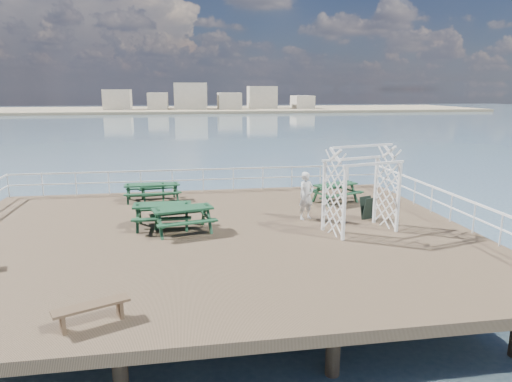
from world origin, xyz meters
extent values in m
cube|color=brown|center=(0.00, 0.00, -0.15)|extent=(18.00, 14.00, 0.30)
plane|color=#415A6D|center=(0.00, 40.00, -2.00)|extent=(300.00, 300.00, 0.00)
cube|color=tan|center=(15.00, 135.00, -1.60)|extent=(160.00, 40.00, 0.80)
cube|color=beige|center=(-20.00, 132.00, 1.80)|extent=(8.00, 8.00, 6.00)
cube|color=beige|center=(-8.00, 132.00, 1.30)|extent=(6.00, 8.00, 5.00)
cube|color=beige|center=(2.00, 132.00, 2.80)|extent=(10.00, 8.00, 8.00)
cube|color=beige|center=(14.00, 132.00, 1.30)|extent=(7.00, 8.00, 5.00)
cube|color=beige|center=(25.00, 132.00, 2.30)|extent=(9.00, 8.00, 7.00)
cube|color=beige|center=(38.00, 132.00, 0.80)|extent=(6.00, 8.00, 4.00)
cylinder|color=brown|center=(-7.50, 5.50, -1.35)|extent=(0.36, 0.36, 2.10)
cylinder|color=brown|center=(7.50, 5.50, -1.35)|extent=(0.36, 0.36, 2.10)
cube|color=silver|center=(0.00, 6.85, 1.05)|extent=(17.70, 0.07, 0.07)
cube|color=silver|center=(0.00, 6.85, 0.55)|extent=(17.70, 0.05, 0.05)
cylinder|color=silver|center=(-8.85, 6.85, 0.55)|extent=(0.05, 0.05, 1.10)
cube|color=silver|center=(8.85, 0.00, 1.05)|extent=(0.07, 13.70, 0.07)
cube|color=silver|center=(8.85, 0.00, 0.55)|extent=(0.05, 13.70, 0.05)
cube|color=#15391F|center=(-2.60, 5.11, 0.74)|extent=(1.81, 0.75, 0.06)
cube|color=#15391F|center=(-2.62, 5.71, 0.45)|extent=(1.80, 0.30, 0.05)
cube|color=#15391F|center=(-2.59, 4.51, 0.45)|extent=(1.80, 0.30, 0.05)
cube|color=#15391F|center=(-3.35, 5.09, 0.43)|extent=(0.12, 1.45, 0.06)
cube|color=#15391F|center=(-1.86, 5.13, 0.43)|extent=(0.12, 1.45, 0.06)
cube|color=#15391F|center=(-3.36, 5.39, 0.38)|extent=(0.09, 0.52, 0.87)
cube|color=#15391F|center=(-3.34, 4.79, 0.38)|extent=(0.09, 0.52, 0.87)
cube|color=#15391F|center=(-1.86, 5.43, 0.38)|extent=(0.09, 0.52, 0.87)
cube|color=#15391F|center=(-1.85, 4.83, 0.38)|extent=(0.09, 0.52, 0.87)
cube|color=#15391F|center=(-2.60, 5.11, 0.25)|extent=(1.60, 0.12, 0.06)
cube|color=#15391F|center=(-2.01, 5.17, 0.70)|extent=(1.80, 0.98, 0.06)
cube|color=#15391F|center=(-2.12, 5.73, 0.43)|extent=(1.72, 0.56, 0.05)
cube|color=#15391F|center=(-1.90, 4.61, 0.43)|extent=(1.72, 0.56, 0.05)
cube|color=#15391F|center=(-2.71, 5.03, 0.41)|extent=(0.34, 1.36, 0.06)
cube|color=#15391F|center=(-1.31, 5.31, 0.41)|extent=(0.34, 1.36, 0.06)
cube|color=#15391F|center=(-2.76, 5.31, 0.36)|extent=(0.17, 0.50, 0.83)
cube|color=#15391F|center=(-2.65, 4.75, 0.36)|extent=(0.17, 0.50, 0.83)
cube|color=#15391F|center=(-1.37, 5.58, 0.36)|extent=(0.17, 0.50, 0.83)
cube|color=#15391F|center=(-1.26, 5.03, 0.36)|extent=(0.17, 0.50, 0.83)
cube|color=#15391F|center=(-2.01, 5.17, 0.24)|extent=(1.50, 0.37, 0.06)
cube|color=#15391F|center=(5.59, 3.62, 0.79)|extent=(2.06, 1.42, 0.06)
cube|color=#15391F|center=(5.35, 4.21, 0.48)|extent=(1.88, 0.97, 0.05)
cube|color=#15391F|center=(5.84, 3.03, 0.48)|extent=(1.88, 0.97, 0.05)
cube|color=#15391F|center=(4.85, 3.32, 0.46)|extent=(0.66, 1.46, 0.06)
cube|color=#15391F|center=(6.33, 3.93, 0.46)|extent=(0.66, 1.46, 0.06)
cube|color=#15391F|center=(4.73, 3.62, 0.40)|extent=(0.29, 0.54, 0.93)
cube|color=#15391F|center=(4.98, 3.02, 0.40)|extent=(0.29, 0.54, 0.93)
cube|color=#15391F|center=(6.21, 4.22, 0.40)|extent=(0.29, 0.54, 0.93)
cube|color=#15391F|center=(6.46, 3.63, 0.40)|extent=(0.29, 0.54, 0.93)
cube|color=#15391F|center=(5.59, 3.62, 0.27)|extent=(1.61, 0.72, 0.06)
cube|color=#15391F|center=(-1.72, 0.99, 0.83)|extent=(2.04, 0.83, 0.07)
cube|color=#15391F|center=(-1.70, 1.67, 0.51)|extent=(2.03, 0.32, 0.06)
cube|color=#15391F|center=(-1.73, 0.32, 0.51)|extent=(2.03, 0.32, 0.06)
cube|color=#15391F|center=(-2.56, 1.01, 0.48)|extent=(0.12, 1.63, 0.07)
cube|color=#15391F|center=(-0.88, 0.97, 0.48)|extent=(0.12, 1.63, 0.07)
cube|color=#15391F|center=(-2.55, 1.35, 0.43)|extent=(0.10, 0.58, 0.99)
cube|color=#15391F|center=(-2.57, 0.67, 0.43)|extent=(0.10, 0.58, 0.99)
cube|color=#15391F|center=(-0.87, 1.31, 0.43)|extent=(0.10, 0.58, 0.99)
cube|color=#15391F|center=(-0.88, 0.64, 0.43)|extent=(0.10, 0.58, 0.99)
cube|color=#15391F|center=(-1.72, 0.99, 0.28)|extent=(1.80, 0.13, 0.07)
cube|color=#15391F|center=(-1.01, 0.35, 0.83)|extent=(2.16, 1.24, 0.07)
cube|color=#15391F|center=(-1.17, 1.00, 0.51)|extent=(2.04, 0.75, 0.06)
cube|color=#15391F|center=(-0.85, -0.31, 0.51)|extent=(2.04, 0.75, 0.06)
cube|color=#15391F|center=(-1.83, 0.15, 0.48)|extent=(0.47, 1.61, 0.07)
cube|color=#15391F|center=(-0.19, 0.54, 0.48)|extent=(0.47, 1.61, 0.07)
cube|color=#15391F|center=(-1.91, 0.48, 0.43)|extent=(0.22, 0.59, 0.99)
cube|color=#15391F|center=(-1.75, -0.18, 0.43)|extent=(0.22, 0.59, 0.99)
cube|color=#15391F|center=(-0.27, 0.87, 0.43)|extent=(0.22, 0.59, 0.99)
cube|color=#15391F|center=(-0.11, 0.21, 0.43)|extent=(0.22, 0.59, 0.99)
cube|color=#15391F|center=(-1.01, 0.35, 0.28)|extent=(1.77, 0.51, 0.07)
cube|color=brown|center=(-2.94, -5.80, 0.42)|extent=(1.58, 0.98, 0.06)
cube|color=brown|center=(-3.47, -6.04, 0.20)|extent=(0.21, 0.33, 0.39)
cube|color=brown|center=(-2.40, -5.56, 0.20)|extent=(0.21, 0.33, 0.39)
cube|color=silver|center=(4.16, -1.39, 1.21)|extent=(0.11, 0.11, 2.42)
cube|color=silver|center=(3.84, -0.22, 1.21)|extent=(0.11, 0.11, 2.42)
cube|color=silver|center=(6.30, -0.81, 1.21)|extent=(0.11, 0.11, 2.42)
cube|color=silver|center=(5.99, 0.36, 1.21)|extent=(0.11, 0.11, 2.42)
cube|color=silver|center=(5.23, -1.10, 2.46)|extent=(2.36, 0.71, 0.08)
cube|color=silver|center=(4.92, 0.07, 2.46)|extent=(2.36, 0.71, 0.08)
cube|color=silver|center=(5.07, -0.52, 2.98)|extent=(2.36, 0.70, 0.07)
cube|color=black|center=(5.97, 0.76, 0.43)|extent=(0.57, 0.38, 0.87)
cube|color=black|center=(5.91, 0.93, 0.43)|extent=(0.57, 0.38, 0.87)
imported|color=silver|center=(3.62, 1.24, 0.91)|extent=(0.78, 0.67, 1.82)
camera|label=1|loc=(-0.93, -15.01, 4.84)|focal=32.00mm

